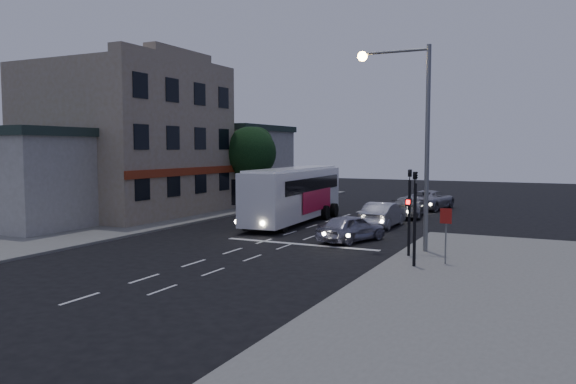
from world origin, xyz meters
The scene contains 17 objects.
ground centered at (0.00, 0.00, 0.00)m, with size 120.00×120.00×0.00m, color black.
sidewalk_near centered at (13.00, -4.00, 0.06)m, with size 12.00×24.00×0.12m, color slate.
sidewalk_far centered at (-13.00, 8.00, 0.06)m, with size 12.00×50.00×0.12m, color slate.
road_markings centered at (1.29, 3.31, 0.00)m, with size 8.00×30.55×0.01m.
tour_bus centered at (-1.61, 8.95, 1.86)m, with size 3.04×11.34×3.44m.
car_suv centered at (3.97, 3.80, 0.69)m, with size 1.63×4.05×1.38m, color #9392A5.
car_sedan_a centered at (3.92, 9.57, 0.74)m, with size 1.57×4.50×1.48m, color #B3B3BD.
car_sedan_b centered at (4.07, 15.05, 0.69)m, with size 1.94×4.78×1.39m, color #979799.
car_sedan_c centered at (4.37, 20.67, 0.74)m, with size 2.44×5.30×1.47m, color #A3A2AC.
traffic_signal_main centered at (7.60, 0.78, 2.42)m, with size 0.25×0.35×4.10m.
traffic_signal_side centered at (8.30, -1.20, 2.42)m, with size 0.18×0.15×4.10m.
regulatory_sign centered at (9.30, -0.24, 1.60)m, with size 0.45×0.12×2.20m.
streetlight centered at (7.34, 2.20, 5.73)m, with size 3.32×0.44×9.00m.
main_building centered at (-13.96, 8.00, 5.16)m, with size 10.12×12.00×11.00m.
low_building_south centered at (-14.50, -0.50, 3.00)m, with size 7.40×5.40×5.70m.
low_building_north centered at (-13.50, 20.00, 3.39)m, with size 9.40×9.40×6.50m.
street_tree centered at (-8.21, 15.02, 4.50)m, with size 4.00×4.00×6.20m.
Camera 1 is at (13.25, -22.52, 4.65)m, focal length 35.00 mm.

